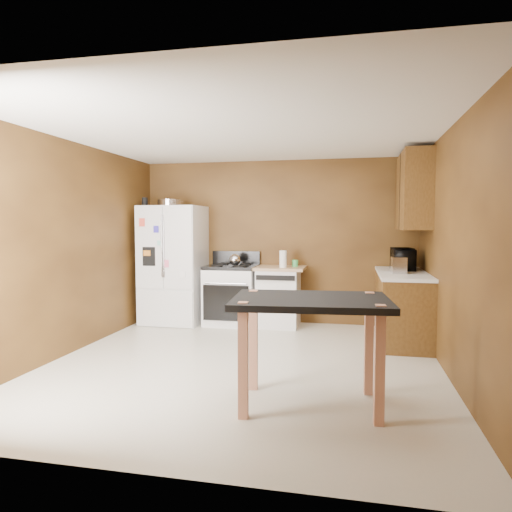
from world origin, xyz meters
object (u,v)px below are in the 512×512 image
(roasting_pan, at_px, (171,203))
(pen_cup, at_px, (145,202))
(gas_range, at_px, (232,294))
(microwave, at_px, (403,260))
(refrigerator, at_px, (174,265))
(paper_towel, at_px, (283,259))
(dishwasher, at_px, (279,296))
(island, at_px, (311,314))
(toaster, at_px, (399,265))
(green_canister, at_px, (295,263))
(kettle, at_px, (235,260))

(roasting_pan, distance_m, pen_cup, 0.40)
(roasting_pan, height_order, gas_range, roasting_pan)
(microwave, distance_m, refrigerator, 3.38)
(paper_towel, distance_m, dishwasher, 0.58)
(roasting_pan, distance_m, island, 3.87)
(paper_towel, xyz_separation_m, toaster, (1.57, -0.53, -0.01))
(pen_cup, bearing_deg, roasting_pan, 8.44)
(gas_range, bearing_deg, roasting_pan, -176.76)
(green_canister, height_order, toaster, toaster)
(roasting_pan, height_order, dishwasher, roasting_pan)
(island, bearing_deg, dishwasher, 104.14)
(refrigerator, xyz_separation_m, gas_range, (0.91, 0.06, -0.44))
(roasting_pan, xyz_separation_m, toaster, (3.32, -0.55, -0.85))
(gas_range, bearing_deg, pen_cup, -175.21)
(microwave, height_order, dishwasher, microwave)
(roasting_pan, xyz_separation_m, refrigerator, (0.04, -0.01, -0.95))
(kettle, bearing_deg, dishwasher, 5.07)
(green_canister, relative_size, refrigerator, 0.06)
(pen_cup, height_order, dishwasher, pen_cup)
(toaster, height_order, island, toaster)
(microwave, bearing_deg, dishwasher, 78.67)
(kettle, distance_m, dishwasher, 0.85)
(paper_towel, distance_m, green_canister, 0.25)
(green_canister, bearing_deg, pen_cup, -174.65)
(dishwasher, bearing_deg, toaster, -20.93)
(toaster, bearing_deg, green_canister, 151.91)
(roasting_pan, distance_m, dishwasher, 2.18)
(gas_range, bearing_deg, refrigerator, -176.19)
(green_canister, height_order, gas_range, gas_range)
(pen_cup, bearing_deg, toaster, -7.58)
(pen_cup, height_order, paper_towel, pen_cup)
(pen_cup, relative_size, gas_range, 0.12)
(kettle, height_order, refrigerator, refrigerator)
(kettle, xyz_separation_m, dishwasher, (0.66, 0.06, -0.54))
(island, bearing_deg, green_canister, 99.45)
(roasting_pan, height_order, pen_cup, pen_cup)
(kettle, distance_m, toaster, 2.38)
(green_canister, bearing_deg, gas_range, -173.86)
(paper_towel, bearing_deg, kettle, 176.43)
(microwave, bearing_deg, kettle, 81.70)
(green_canister, xyz_separation_m, island, (0.50, -3.00, -0.16))
(green_canister, relative_size, island, 0.07)
(island, bearing_deg, microwave, 69.63)
(microwave, relative_size, refrigerator, 0.27)
(dishwasher, bearing_deg, green_canister, 18.40)
(paper_towel, relative_size, gas_range, 0.23)
(toaster, bearing_deg, kettle, 164.61)
(toaster, distance_m, refrigerator, 3.33)
(gas_range, bearing_deg, microwave, -3.74)
(toaster, distance_m, dishwasher, 1.85)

